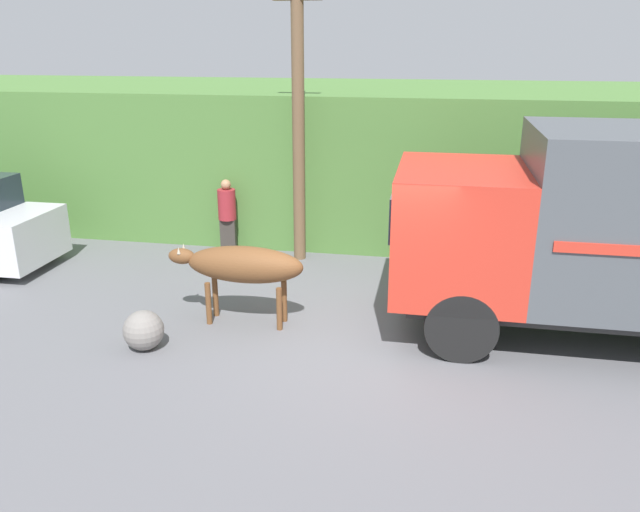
# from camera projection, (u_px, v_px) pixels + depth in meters

# --- Properties ---
(ground_plane) EXTENTS (60.00, 60.00, 0.00)m
(ground_plane) POSITION_uv_depth(u_px,v_px,m) (363.00, 338.00, 9.43)
(ground_plane) COLOR slate
(hillside_embankment) EXTENTS (32.00, 6.20, 3.22)m
(hillside_embankment) POSITION_uv_depth(u_px,v_px,m) (398.00, 154.00, 15.29)
(hillside_embankment) COLOR #4C7A38
(hillside_embankment) RESTS_ON ground_plane
(cargo_truck) EXTENTS (6.21, 2.51, 3.13)m
(cargo_truck) POSITION_uv_depth(u_px,v_px,m) (625.00, 229.00, 8.85)
(cargo_truck) COLOR #2D2D2D
(cargo_truck) RESTS_ON ground_plane
(brown_cow) EXTENTS (2.17, 0.58, 1.27)m
(brown_cow) POSITION_uv_depth(u_px,v_px,m) (242.00, 265.00, 9.64)
(brown_cow) COLOR brown
(brown_cow) RESTS_ON ground_plane
(pedestrian_on_hill) EXTENTS (0.42, 0.42, 1.57)m
(pedestrian_on_hill) POSITION_uv_depth(u_px,v_px,m) (227.00, 214.00, 12.97)
(pedestrian_on_hill) COLOR #38332D
(pedestrian_on_hill) RESTS_ON ground_plane
(utility_pole) EXTENTS (0.90, 0.24, 5.67)m
(utility_pole) POSITION_uv_depth(u_px,v_px,m) (298.00, 113.00, 11.92)
(utility_pole) COLOR brown
(utility_pole) RESTS_ON ground_plane
(roadside_rock) EXTENTS (0.59, 0.59, 0.59)m
(roadside_rock) POSITION_uv_depth(u_px,v_px,m) (144.00, 330.00, 9.00)
(roadside_rock) COLOR gray
(roadside_rock) RESTS_ON ground_plane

